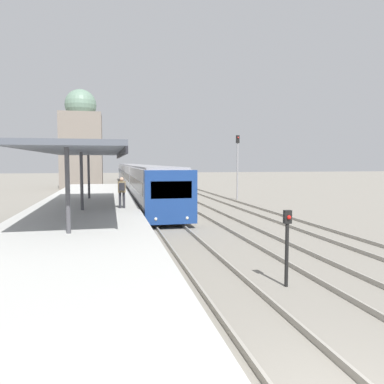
{
  "coord_description": "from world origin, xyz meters",
  "views": [
    {
      "loc": [
        -2.96,
        -3.84,
        3.38
      ],
      "look_at": [
        1.7,
        17.49,
        1.64
      ],
      "focal_mm": 35.0,
      "sensor_mm": 36.0,
      "label": 1
    }
  ],
  "objects_px": {
    "person_on_platform": "(122,190)",
    "signal_mast_far": "(238,160)",
    "signal_post_near": "(287,240)",
    "train_near": "(134,175)"
  },
  "relations": [
    {
      "from": "signal_post_near",
      "to": "signal_mast_far",
      "type": "relative_size",
      "value": 0.36
    },
    {
      "from": "signal_post_near",
      "to": "signal_mast_far",
      "type": "bearing_deg",
      "value": 73.98
    },
    {
      "from": "train_near",
      "to": "signal_mast_far",
      "type": "bearing_deg",
      "value": -61.93
    },
    {
      "from": "person_on_platform",
      "to": "signal_mast_far",
      "type": "height_order",
      "value": "signal_mast_far"
    },
    {
      "from": "person_on_platform",
      "to": "signal_mast_far",
      "type": "distance_m",
      "value": 16.03
    },
    {
      "from": "person_on_platform",
      "to": "train_near",
      "type": "relative_size",
      "value": 0.03
    },
    {
      "from": "person_on_platform",
      "to": "signal_mast_far",
      "type": "relative_size",
      "value": 0.29
    },
    {
      "from": "person_on_platform",
      "to": "train_near",
      "type": "distance_m",
      "value": 27.47
    },
    {
      "from": "person_on_platform",
      "to": "signal_mast_far",
      "type": "xyz_separation_m",
      "value": [
        10.64,
        11.87,
        1.68
      ]
    },
    {
      "from": "person_on_platform",
      "to": "signal_post_near",
      "type": "bearing_deg",
      "value": -69.96
    }
  ]
}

